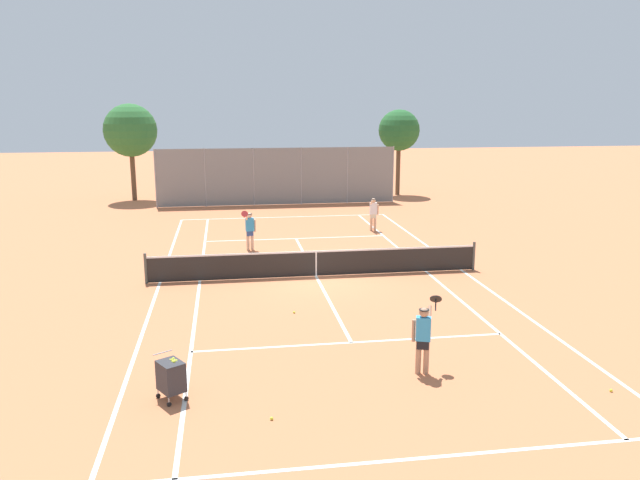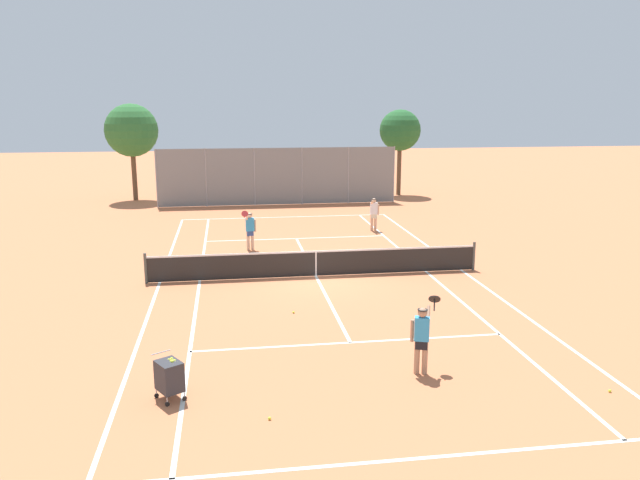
{
  "view_description": "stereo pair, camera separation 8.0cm",
  "coord_description": "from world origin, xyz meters",
  "px_view_note": "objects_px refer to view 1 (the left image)",
  "views": [
    {
      "loc": [
        -3.13,
        -21.44,
        6.18
      ],
      "look_at": [
        0.37,
        1.5,
        1.0
      ],
      "focal_mm": 35.0,
      "sensor_mm": 36.0,
      "label": 1
    },
    {
      "loc": [
        -3.05,
        -21.45,
        6.18
      ],
      "look_at": [
        0.37,
        1.5,
        1.0
      ],
      "focal_mm": 35.0,
      "sensor_mm": 36.0,
      "label": 2
    }
  ],
  "objects_px": {
    "ball_cart": "(171,376)",
    "loose_tennis_ball_3": "(294,312)",
    "tree_behind_right": "(399,131)",
    "player_far_left": "(250,229)",
    "loose_tennis_ball_1": "(611,390)",
    "player_far_right": "(373,212)",
    "tree_behind_left": "(131,132)",
    "tennis_net": "(316,263)",
    "player_near_side": "(423,336)",
    "loose_tennis_ball_0": "(272,418)",
    "loose_tennis_ball_2": "(235,255)"
  },
  "relations": [
    {
      "from": "player_near_side",
      "to": "loose_tennis_ball_0",
      "type": "distance_m",
      "value": 4.08
    },
    {
      "from": "loose_tennis_ball_3",
      "to": "tree_behind_left",
      "type": "xyz_separation_m",
      "value": [
        -7.62,
        23.09,
        4.27
      ]
    },
    {
      "from": "tree_behind_left",
      "to": "tree_behind_right",
      "type": "distance_m",
      "value": 17.18
    },
    {
      "from": "ball_cart",
      "to": "tree_behind_left",
      "type": "relative_size",
      "value": 0.16
    },
    {
      "from": "loose_tennis_ball_1",
      "to": "loose_tennis_ball_3",
      "type": "bearing_deg",
      "value": 135.46
    },
    {
      "from": "tennis_net",
      "to": "loose_tennis_ball_3",
      "type": "xyz_separation_m",
      "value": [
        -1.23,
        -3.88,
        -0.48
      ]
    },
    {
      "from": "tree_behind_right",
      "to": "player_far_left",
      "type": "bearing_deg",
      "value": -125.67
    },
    {
      "from": "ball_cart",
      "to": "player_far_right",
      "type": "relative_size",
      "value": 0.6
    },
    {
      "from": "ball_cart",
      "to": "player_far_right",
      "type": "distance_m",
      "value": 18.55
    },
    {
      "from": "ball_cart",
      "to": "tree_behind_right",
      "type": "relative_size",
      "value": 0.17
    },
    {
      "from": "ball_cart",
      "to": "loose_tennis_ball_0",
      "type": "height_order",
      "value": "ball_cart"
    },
    {
      "from": "player_far_left",
      "to": "player_far_right",
      "type": "distance_m",
      "value": 6.88
    },
    {
      "from": "player_far_left",
      "to": "loose_tennis_ball_2",
      "type": "bearing_deg",
      "value": -124.06
    },
    {
      "from": "loose_tennis_ball_0",
      "to": "tree_behind_left",
      "type": "relative_size",
      "value": 0.01
    },
    {
      "from": "loose_tennis_ball_2",
      "to": "ball_cart",
      "type": "bearing_deg",
      "value": -97.1
    },
    {
      "from": "player_near_side",
      "to": "loose_tennis_ball_2",
      "type": "distance_m",
      "value": 12.67
    },
    {
      "from": "player_near_side",
      "to": "player_far_right",
      "type": "xyz_separation_m",
      "value": [
        2.68,
        16.11,
        -0.02
      ]
    },
    {
      "from": "player_near_side",
      "to": "loose_tennis_ball_1",
      "type": "relative_size",
      "value": 26.88
    },
    {
      "from": "ball_cart",
      "to": "tree_behind_left",
      "type": "distance_m",
      "value": 28.76
    },
    {
      "from": "ball_cart",
      "to": "tree_behind_right",
      "type": "xyz_separation_m",
      "value": [
        12.73,
        28.05,
        3.69
      ]
    },
    {
      "from": "loose_tennis_ball_3",
      "to": "tree_behind_right",
      "type": "relative_size",
      "value": 0.01
    },
    {
      "from": "tennis_net",
      "to": "loose_tennis_ball_1",
      "type": "relative_size",
      "value": 181.82
    },
    {
      "from": "tree_behind_right",
      "to": "loose_tennis_ball_2",
      "type": "bearing_deg",
      "value": -125.57
    },
    {
      "from": "tree_behind_left",
      "to": "player_far_left",
      "type": "bearing_deg",
      "value": -65.67
    },
    {
      "from": "tennis_net",
      "to": "loose_tennis_ball_3",
      "type": "height_order",
      "value": "tennis_net"
    },
    {
      "from": "ball_cart",
      "to": "tree_behind_left",
      "type": "bearing_deg",
      "value": 98.99
    },
    {
      "from": "player_far_right",
      "to": "loose_tennis_ball_1",
      "type": "distance_m",
      "value": 17.71
    },
    {
      "from": "loose_tennis_ball_0",
      "to": "tree_behind_left",
      "type": "distance_m",
      "value": 30.36
    },
    {
      "from": "player_far_left",
      "to": "tennis_net",
      "type": "bearing_deg",
      "value": -63.96
    },
    {
      "from": "tennis_net",
      "to": "tree_behind_left",
      "type": "xyz_separation_m",
      "value": [
        -8.85,
        19.21,
        3.79
      ]
    },
    {
      "from": "player_near_side",
      "to": "player_far_right",
      "type": "height_order",
      "value": "player_near_side"
    },
    {
      "from": "ball_cart",
      "to": "loose_tennis_ball_2",
      "type": "distance_m",
      "value": 12.52
    },
    {
      "from": "loose_tennis_ball_2",
      "to": "loose_tennis_ball_3",
      "type": "distance_m",
      "value": 7.52
    },
    {
      "from": "loose_tennis_ball_1",
      "to": "tree_behind_left",
      "type": "xyz_separation_m",
      "value": [
        -13.87,
        29.24,
        4.27
      ]
    },
    {
      "from": "tennis_net",
      "to": "loose_tennis_ball_3",
      "type": "bearing_deg",
      "value": -107.59
    },
    {
      "from": "ball_cart",
      "to": "loose_tennis_ball_3",
      "type": "height_order",
      "value": "ball_cart"
    },
    {
      "from": "tennis_net",
      "to": "player_near_side",
      "type": "height_order",
      "value": "player_near_side"
    },
    {
      "from": "player_far_left",
      "to": "loose_tennis_ball_0",
      "type": "relative_size",
      "value": 26.88
    },
    {
      "from": "tennis_net",
      "to": "loose_tennis_ball_0",
      "type": "bearing_deg",
      "value": -103.18
    },
    {
      "from": "player_far_right",
      "to": "loose_tennis_ball_1",
      "type": "relative_size",
      "value": 24.24
    },
    {
      "from": "player_near_side",
      "to": "tree_behind_left",
      "type": "xyz_separation_m",
      "value": [
        -10.09,
        27.7,
        3.38
      ]
    },
    {
      "from": "tennis_net",
      "to": "player_far_right",
      "type": "xyz_separation_m",
      "value": [
        3.93,
        7.62,
        0.4
      ]
    },
    {
      "from": "tennis_net",
      "to": "tree_behind_left",
      "type": "relative_size",
      "value": 1.98
    },
    {
      "from": "player_far_right",
      "to": "tree_behind_right",
      "type": "distance_m",
      "value": 12.73
    },
    {
      "from": "loose_tennis_ball_1",
      "to": "tree_behind_left",
      "type": "bearing_deg",
      "value": 115.38
    },
    {
      "from": "loose_tennis_ball_0",
      "to": "player_near_side",
      "type": "bearing_deg",
      "value": 24.55
    },
    {
      "from": "player_far_right",
      "to": "tree_behind_left",
      "type": "xyz_separation_m",
      "value": [
        -12.78,
        11.59,
        3.39
      ]
    },
    {
      "from": "tennis_net",
      "to": "player_near_side",
      "type": "xyz_separation_m",
      "value": [
        1.24,
        -8.49,
        0.42
      ]
    },
    {
      "from": "ball_cart",
      "to": "player_far_right",
      "type": "height_order",
      "value": "player_far_right"
    },
    {
      "from": "ball_cart",
      "to": "loose_tennis_ball_1",
      "type": "bearing_deg",
      "value": -6.55
    }
  ]
}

